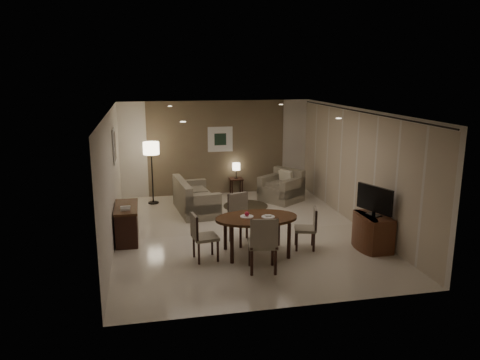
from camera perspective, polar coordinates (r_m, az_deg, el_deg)
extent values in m
cube|color=beige|center=(10.54, 0.22, -6.34)|extent=(5.50, 7.00, 0.00)
cube|color=white|center=(9.96, 0.24, 8.45)|extent=(5.50, 7.00, 0.00)
cube|color=brown|center=(13.55, -2.86, 3.95)|extent=(5.50, 0.00, 2.70)
cube|color=beige|center=(9.98, -15.41, 0.12)|extent=(0.00, 7.00, 2.70)
cube|color=beige|center=(11.06, 14.31, 1.44)|extent=(0.00, 7.00, 2.70)
cube|color=brown|center=(13.53, -2.85, 3.94)|extent=(3.96, 0.03, 2.70)
cylinder|color=black|center=(10.85, 14.36, 8.11)|extent=(0.03, 6.80, 0.03)
cube|color=silver|center=(13.49, -2.43, 4.99)|extent=(0.72, 0.03, 0.72)
cube|color=black|center=(13.47, -2.42, 4.98)|extent=(0.34, 0.01, 0.34)
cube|color=silver|center=(11.06, -15.06, 4.03)|extent=(0.03, 0.60, 0.80)
cube|color=gray|center=(11.06, -14.99, 4.04)|extent=(0.01, 0.46, 0.64)
cylinder|color=white|center=(7.98, -6.97, 7.06)|extent=(0.10, 0.10, 0.01)
cylinder|color=white|center=(8.68, 11.93, 7.36)|extent=(0.10, 0.10, 0.01)
cylinder|color=white|center=(11.56, -8.55, 8.89)|extent=(0.10, 0.10, 0.01)
cylinder|color=white|center=(12.05, 5.03, 9.16)|extent=(0.10, 0.10, 0.01)
cylinder|color=white|center=(9.10, 0.84, -4.47)|extent=(0.26, 0.26, 0.02)
cylinder|color=white|center=(9.10, 3.45, -4.49)|extent=(0.26, 0.26, 0.02)
sphere|color=#B4142E|center=(9.08, 0.84, -4.15)|extent=(0.09, 0.09, 0.09)
cube|color=white|center=(9.09, 3.45, -4.35)|extent=(0.12, 0.08, 0.03)
cylinder|color=#3B3121|center=(12.49, 0.69, -3.16)|extent=(1.18, 1.18, 0.01)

